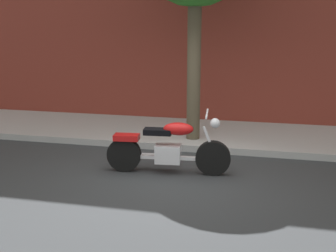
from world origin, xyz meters
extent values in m
plane|color=#303335|center=(0.00, 0.00, 0.00)|extent=(60.00, 60.00, 0.00)
cube|color=#A8A8A8|center=(0.00, 2.78, 0.07)|extent=(22.49, 2.46, 0.14)
cylinder|color=black|center=(0.65, 0.34, 0.30)|extent=(0.62, 0.20, 0.60)
cylinder|color=black|center=(-0.91, 0.19, 0.30)|extent=(0.62, 0.20, 0.60)
cube|color=silver|center=(-0.13, 0.26, 0.35)|extent=(0.47, 0.32, 0.32)
cube|color=silver|center=(-0.13, 0.26, 0.28)|extent=(1.41, 0.22, 0.06)
ellipsoid|color=red|center=(0.05, 0.28, 0.80)|extent=(0.54, 0.31, 0.22)
cube|color=black|center=(-0.31, 0.25, 0.74)|extent=(0.50, 0.29, 0.10)
cube|color=red|center=(-0.86, 0.19, 0.62)|extent=(0.46, 0.28, 0.10)
cylinder|color=silver|center=(0.59, 0.33, 0.58)|extent=(0.27, 0.08, 0.58)
cylinder|color=silver|center=(0.53, 0.33, 1.08)|extent=(0.10, 0.70, 0.04)
sphere|color=silver|center=(0.67, 0.34, 0.92)|extent=(0.17, 0.17, 0.17)
cylinder|color=silver|center=(-0.40, 0.40, 0.25)|extent=(0.80, 0.17, 0.09)
cylinder|color=#4B4131|center=(-0.01, 2.13, 1.72)|extent=(0.29, 0.29, 3.43)
camera|label=1|loc=(1.46, -6.65, 2.58)|focal=45.52mm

